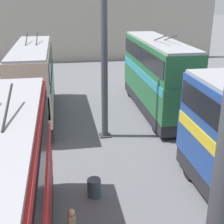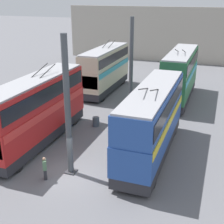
# 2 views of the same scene
# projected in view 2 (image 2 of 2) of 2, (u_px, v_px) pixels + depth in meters

# --- Properties ---
(ground_plane) EXTENTS (240.00, 240.00, 0.00)m
(ground_plane) POSITION_uv_depth(u_px,v_px,m) (69.00, 174.00, 20.04)
(ground_plane) COLOR slate
(depot_back_wall) EXTENTS (0.50, 36.00, 8.83)m
(depot_back_wall) POSITION_uv_depth(u_px,v_px,m) (172.00, 35.00, 50.93)
(depot_back_wall) COLOR #A8A093
(depot_back_wall) RESTS_ON ground_plane
(support_column_near) EXTENTS (0.69, 0.69, 8.86)m
(support_column_near) POSITION_uv_depth(u_px,v_px,m) (68.00, 110.00, 18.77)
(support_column_near) COLOR #42474C
(support_column_near) RESTS_ON ground_plane
(support_column_far) EXTENTS (0.69, 0.69, 8.86)m
(support_column_far) POSITION_uv_depth(u_px,v_px,m) (131.00, 65.00, 30.57)
(support_column_far) COLOR #42474C
(support_column_far) RESTS_ON ground_plane
(bus_left_near) EXTENTS (10.97, 2.54, 5.62)m
(bus_left_near) POSITION_uv_depth(u_px,v_px,m) (152.00, 118.00, 21.48)
(bus_left_near) COLOR black
(bus_left_near) RESTS_ON ground_plane
(bus_left_far) EXTENTS (10.52, 2.54, 5.88)m
(bus_left_far) POSITION_uv_depth(u_px,v_px,m) (180.00, 73.00, 32.93)
(bus_left_far) COLOR black
(bus_left_far) RESTS_ON ground_plane
(bus_right_mid) EXTENTS (11.25, 2.54, 5.71)m
(bus_right_mid) POSITION_uv_depth(u_px,v_px,m) (36.00, 107.00, 23.38)
(bus_right_mid) COLOR black
(bus_right_mid) RESTS_ON ground_plane
(bus_right_far) EXTENTS (10.20, 2.54, 5.64)m
(bus_right_far) POSITION_uv_depth(u_px,v_px,m) (105.00, 67.00, 36.03)
(bus_right_far) COLOR black
(bus_right_far) RESTS_ON ground_plane
(person_by_left_row) EXTENTS (0.48, 0.45, 1.73)m
(person_by_left_row) POSITION_uv_depth(u_px,v_px,m) (117.00, 148.00, 21.46)
(person_by_left_row) COLOR #2D2D33
(person_by_left_row) RESTS_ON ground_plane
(person_aisle_foreground) EXTENTS (0.48, 0.43, 1.54)m
(person_aisle_foreground) POSITION_uv_depth(u_px,v_px,m) (45.00, 168.00, 19.26)
(person_aisle_foreground) COLOR #2D2D33
(person_aisle_foreground) RESTS_ON ground_plane
(person_by_right_row) EXTENTS (0.44, 0.27, 1.75)m
(person_by_right_row) POSITION_uv_depth(u_px,v_px,m) (69.00, 128.00, 24.67)
(person_by_right_row) COLOR #384251
(person_by_right_row) RESTS_ON ground_plane
(oil_drum) EXTENTS (0.62, 0.62, 0.82)m
(oil_drum) POSITION_uv_depth(u_px,v_px,m) (96.00, 122.00, 27.17)
(oil_drum) COLOR #424C56
(oil_drum) RESTS_ON ground_plane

